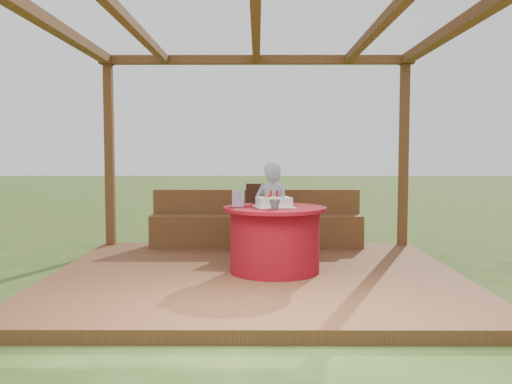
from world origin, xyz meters
TOP-DOWN VIEW (x-y plane):
  - ground at (0.00, 0.00)m, footprint 60.00×60.00m
  - deck at (0.00, 0.00)m, footprint 4.50×4.00m
  - pergola at (0.00, 0.00)m, footprint 4.50×4.00m
  - bench at (0.00, 1.72)m, footprint 3.00×0.42m
  - table at (0.21, 0.02)m, footprint 1.15×1.15m
  - chair at (0.06, 1.38)m, footprint 0.54×0.54m
  - elderly_woman at (0.20, 0.71)m, footprint 0.48×0.37m
  - birthday_cake at (0.20, 0.03)m, footprint 0.49×0.49m
  - gift_bag at (-0.20, 0.08)m, footprint 0.13×0.09m
  - drinking_glass at (0.20, -0.27)m, footprint 0.14×0.14m

SIDE VIEW (x-z plane):
  - ground at x=0.00m, z-range 0.00..0.00m
  - deck at x=0.00m, z-range 0.00..0.12m
  - bench at x=0.00m, z-range -0.02..0.79m
  - table at x=0.21m, z-range 0.13..0.86m
  - chair at x=0.06m, z-range 0.18..1.09m
  - elderly_woman at x=0.20m, z-range 0.13..1.36m
  - drinking_glass at x=0.20m, z-range 0.85..0.95m
  - birthday_cake at x=0.20m, z-range 0.81..1.00m
  - gift_bag at x=-0.20m, z-range 0.85..1.03m
  - pergola at x=0.00m, z-range 1.05..3.77m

